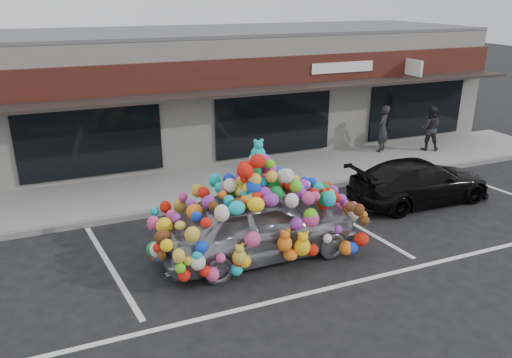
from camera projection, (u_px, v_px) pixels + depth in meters
name	position (u px, v px, depth m)	size (l,w,h in m)	color
ground	(252.00, 245.00, 11.69)	(90.00, 90.00, 0.00)	black
shop_building	(166.00, 91.00, 18.26)	(24.00, 7.20, 4.31)	silver
sidewalk	(203.00, 185.00, 15.14)	(26.00, 3.00, 0.15)	gray
kerb	(218.00, 203.00, 13.84)	(26.00, 0.18, 0.16)	slate
parking_stripe_left	(110.00, 267.00, 10.73)	(0.12, 4.40, 0.01)	silver
parking_stripe_mid	(350.00, 222.00, 12.86)	(0.12, 4.40, 0.01)	silver
parking_stripe_right	(506.00, 192.00, 14.77)	(0.12, 4.40, 0.01)	silver
lane_line	(381.00, 276.00, 10.40)	(14.00, 0.12, 0.01)	silver
toy_car	(258.00, 217.00, 10.93)	(3.21, 4.75, 2.76)	#B3BABF
black_sedan	(420.00, 181.00, 13.93)	(4.18, 1.70, 1.21)	black
pedestrian_a	(382.00, 129.00, 17.85)	(0.61, 0.40, 1.68)	#222227
pedestrian_b	(430.00, 128.00, 18.04)	(0.78, 0.61, 1.61)	black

